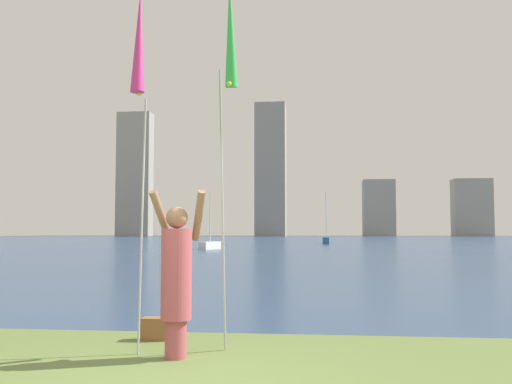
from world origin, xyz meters
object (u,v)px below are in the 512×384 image
at_px(kite_flag_left, 139,49).
at_px(kite_flag_right, 230,40).
at_px(person, 177,275).
at_px(bag, 155,329).
at_px(sailboat_3, 326,240).
at_px(sailboat_4, 210,245).

xyz_separation_m(kite_flag_left, kite_flag_right, (0.94, 0.72, 0.32)).
bearing_deg(kite_flag_right, person, -121.88).
bearing_deg(kite_flag_right, bag, 167.72).
relative_size(kite_flag_left, kite_flag_right, 0.91).
xyz_separation_m(bag, sailboat_3, (3.07, 47.11, 0.24)).
relative_size(sailboat_3, sailboat_4, 1.28).
height_order(kite_flag_right, sailboat_3, sailboat_3).
distance_m(person, kite_flag_left, 2.58).
bearing_deg(sailboat_4, sailboat_3, 61.83).
height_order(sailboat_3, sailboat_4, sailboat_3).
distance_m(person, kite_flag_right, 2.99).
height_order(person, bag, person).
distance_m(kite_flag_right, sailboat_3, 47.49).
height_order(kite_flag_left, sailboat_3, sailboat_3).
relative_size(kite_flag_right, bag, 14.25).
bearing_deg(person, sailboat_4, 106.55).
bearing_deg(kite_flag_right, kite_flag_left, -142.67).
relative_size(person, sailboat_4, 0.46).
relative_size(kite_flag_right, sailboat_4, 1.15).
relative_size(kite_flag_left, bag, 13.04).
height_order(person, kite_flag_left, kite_flag_left).
distance_m(kite_flag_left, bag, 3.43).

